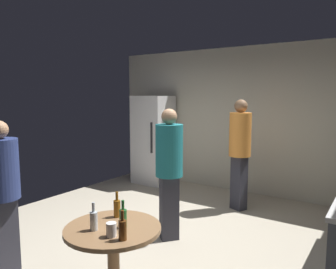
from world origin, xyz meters
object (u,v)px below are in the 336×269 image
object	(u,v)px
refrigerator	(153,140)
beer_bottle_amber	(117,208)
plastic_cup_white	(111,230)
person_in_teal_shirt	(169,164)
foreground_table	(113,239)
beer_bottle_green	(123,218)
person_in_orange_shirt	(240,146)
beer_bottle_clear	(94,220)
person_in_navy_shirt	(2,185)
beer_bottle_brown	(123,229)

from	to	relation	value
refrigerator	beer_bottle_amber	xyz separation A→B (m)	(2.05, -3.30, -0.08)
plastic_cup_white	person_in_teal_shirt	distance (m)	1.65
foreground_table	beer_bottle_amber	world-z (taller)	beer_bottle_amber
beer_bottle_green	person_in_teal_shirt	world-z (taller)	person_in_teal_shirt
person_in_orange_shirt	beer_bottle_clear	bearing A→B (deg)	23.72
foreground_table	person_in_teal_shirt	size ratio (longest dim) A/B	0.48
person_in_navy_shirt	beer_bottle_green	bearing A→B (deg)	13.46
foreground_table	beer_bottle_amber	size ratio (longest dim) A/B	3.48
beer_bottle_green	person_in_orange_shirt	xyz separation A→B (m)	(-0.15, 2.90, 0.21)
refrigerator	person_in_teal_shirt	bearing A→B (deg)	-49.32
beer_bottle_green	plastic_cup_white	distance (m)	0.19
beer_bottle_amber	beer_bottle_clear	size ratio (longest dim) A/B	1.00
person_in_teal_shirt	beer_bottle_green	bearing A→B (deg)	-30.57
beer_bottle_amber	plastic_cup_white	size ratio (longest dim) A/B	2.09
beer_bottle_clear	person_in_teal_shirt	xyz separation A→B (m)	(-0.30, 1.55, 0.15)
beer_bottle_brown	beer_bottle_clear	bearing A→B (deg)	178.99
beer_bottle_amber	beer_bottle_green	size ratio (longest dim) A/B	1.00
beer_bottle_amber	person_in_orange_shirt	bearing A→B (deg)	88.80
refrigerator	plastic_cup_white	size ratio (longest dim) A/B	16.36
beer_bottle_clear	foreground_table	bearing A→B (deg)	59.06
foreground_table	person_in_orange_shirt	bearing A→B (deg)	91.27
refrigerator	beer_bottle_amber	world-z (taller)	refrigerator
person_in_teal_shirt	plastic_cup_white	bearing A→B (deg)	-31.23
beer_bottle_green	beer_bottle_clear	size ratio (longest dim) A/B	1.00
plastic_cup_white	person_in_orange_shirt	world-z (taller)	person_in_orange_shirt
foreground_table	person_in_navy_shirt	bearing A→B (deg)	-173.04
foreground_table	person_in_orange_shirt	distance (m)	2.96
plastic_cup_white	beer_bottle_amber	bearing A→B (deg)	126.64
foreground_table	beer_bottle_brown	bearing A→B (deg)	-30.74
beer_bottle_brown	plastic_cup_white	xyz separation A→B (m)	(-0.11, -0.00, -0.03)
person_in_teal_shirt	foreground_table	bearing A→B (deg)	-34.04
plastic_cup_white	refrigerator	bearing A→B (deg)	122.22
beer_bottle_amber	beer_bottle_clear	distance (m)	0.32
beer_bottle_green	beer_bottle_amber	bearing A→B (deg)	143.93
person_in_teal_shirt	beer_bottle_clear	bearing A→B (deg)	-38.11
beer_bottle_green	plastic_cup_white	size ratio (longest dim) A/B	2.09
refrigerator	person_in_teal_shirt	world-z (taller)	refrigerator
refrigerator	beer_bottle_clear	world-z (taller)	refrigerator
beer_bottle_brown	plastic_cup_white	bearing A→B (deg)	-177.57
beer_bottle_green	person_in_teal_shirt	distance (m)	1.46
foreground_table	person_in_teal_shirt	distance (m)	1.50
refrigerator	plastic_cup_white	xyz separation A→B (m)	(2.29, -3.63, -0.11)
plastic_cup_white	beer_bottle_green	bearing A→B (deg)	102.87
beer_bottle_amber	beer_bottle_green	world-z (taller)	same
beer_bottle_clear	person_in_orange_shirt	bearing A→B (deg)	89.72
beer_bottle_clear	beer_bottle_green	bearing A→B (deg)	46.74
plastic_cup_white	person_in_teal_shirt	bearing A→B (deg)	108.00
person_in_teal_shirt	beer_bottle_amber	bearing A→B (deg)	-37.22
beer_bottle_amber	person_in_teal_shirt	size ratio (longest dim) A/B	0.14
refrigerator	plastic_cup_white	distance (m)	4.30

